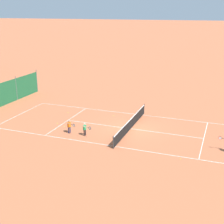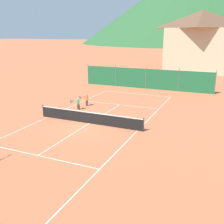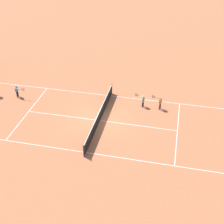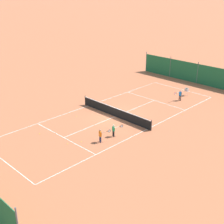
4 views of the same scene
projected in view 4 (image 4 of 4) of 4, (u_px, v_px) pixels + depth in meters
ground_plane at (115, 117)px, 31.22m from camera, size 600.00×600.00×0.00m
court_line_markings at (115, 116)px, 31.22m from camera, size 8.25×23.85×0.01m
tennis_net at (115, 112)px, 31.02m from camera, size 9.18×0.08×1.06m
windscreen_fence_near at (197, 74)px, 40.86m from camera, size 17.28×0.08×2.90m
player_near_service at (180, 94)px, 35.13m from camera, size 0.42×1.02×1.22m
player_near_baseline at (114, 129)px, 26.99m from camera, size 0.61×0.90×1.13m
player_far_baseline at (101, 135)px, 26.03m from camera, size 0.65×0.93×1.18m
tennis_ball_alley_right at (171, 88)px, 39.40m from camera, size 0.07×0.07×0.07m
tennis_ball_by_net_left at (40, 134)px, 27.64m from camera, size 0.07×0.07×0.07m
tennis_ball_service_box at (81, 142)px, 26.27m from camera, size 0.07×0.07×0.07m
tennis_ball_mid_court at (77, 116)px, 31.26m from camera, size 0.07×0.07×0.07m
tennis_ball_near_corner at (68, 144)px, 25.93m from camera, size 0.07×0.07×0.07m
tennis_ball_by_net_right at (183, 114)px, 31.63m from camera, size 0.07×0.07×0.07m
ball_hopper at (187, 90)px, 36.70m from camera, size 0.36×0.36×0.89m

